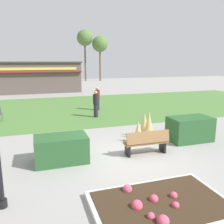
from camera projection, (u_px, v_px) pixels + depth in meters
ground_plane at (130, 156)px, 8.90m from camera, size 80.00×80.00×0.00m
lawn_patch at (80, 108)px, 18.23m from camera, size 36.00×12.00×0.01m
flower_bed at (160, 205)px, 5.71m from camera, size 3.34×2.17×0.33m
park_bench at (146, 142)px, 8.97m from camera, size 1.71×0.57×0.95m
hedge_left at (61, 149)px, 8.31m from camera, size 1.81×1.10×0.94m
hedge_right at (190, 129)px, 10.53m from camera, size 1.87×1.10×1.08m
ornamental_grass_behind_left at (149, 126)px, 10.65m from camera, size 0.58×0.58×1.29m
ornamental_grass_behind_right at (138, 132)px, 10.26m from camera, size 0.56×0.56×0.96m
ornamental_grass_behind_center at (144, 125)px, 11.06m from camera, size 0.59×0.59×1.15m
trash_bin at (198, 132)px, 10.46m from camera, size 0.52×0.52×0.85m
food_kiosk at (33, 77)px, 27.16m from camera, size 10.85×4.46×3.47m
person_strolling at (96, 104)px, 14.96m from camera, size 0.34×0.34×1.69m
person_standing at (97, 98)px, 17.14m from camera, size 0.34×0.34×1.69m
parked_car_west_slot at (21, 82)px, 33.87m from camera, size 4.25×2.15×1.20m
parked_car_center_slot at (60, 81)px, 35.55m from camera, size 4.34×2.33×1.20m
tree_right_bg at (85, 38)px, 41.87m from camera, size 2.80×2.80×8.98m
tree_center_bg at (100, 44)px, 42.13m from camera, size 2.80×2.80×7.93m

